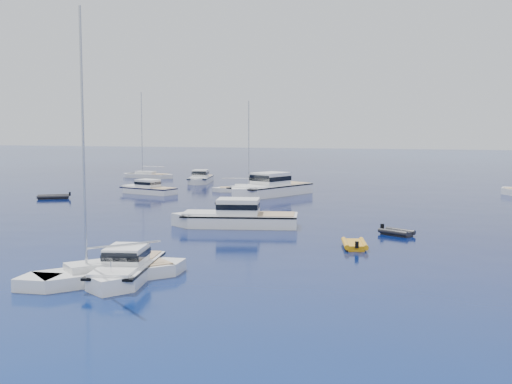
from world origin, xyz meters
TOP-DOWN VIEW (x-y plane):
  - ground at (0.00, 0.00)m, footprint 400.00×400.00m
  - motor_cruiser_near at (-0.76, -6.10)m, footprint 4.24×9.21m
  - motor_cruiser_centre at (-0.50, 13.94)m, footprint 12.00×5.58m
  - motor_cruiser_far_l at (-19.19, 36.87)m, footprint 9.12×5.17m
  - motor_cruiser_distant at (-3.84, 38.56)m, footprint 9.72×14.09m
  - motor_cruiser_horizon at (-18.13, 53.35)m, footprint 4.54×9.63m
  - sailboat_fore at (-1.70, -6.75)m, footprint 9.00×9.62m
  - sailboat_centre at (-8.33, 42.32)m, footprint 8.45×4.32m
  - sailboat_far_l at (-29.58, 59.86)m, footprint 9.99×3.66m
  - tender_yellow at (10.41, 6.87)m, footprint 2.65×3.87m
  - tender_grey_near at (12.94, 13.01)m, footprint 3.20×2.82m
  - tender_grey_far at (-27.28, 28.67)m, footprint 4.28×3.61m

SIDE VIEW (x-z plane):
  - ground at x=0.00m, z-range 0.00..0.00m
  - motor_cruiser_near at x=-0.76m, z-range -1.16..1.16m
  - motor_cruiser_centre at x=-0.50m, z-range -1.52..1.52m
  - motor_cruiser_far_l at x=-19.19m, z-range -1.14..1.14m
  - motor_cruiser_distant at x=-3.84m, z-range -1.79..1.79m
  - motor_cruiser_horizon at x=-18.13m, z-range -1.21..1.21m
  - sailboat_fore at x=-1.70m, z-range -7.69..7.69m
  - sailboat_centre at x=-8.33m, z-range -6.01..6.01m
  - sailboat_far_l at x=-29.58m, z-range -7.17..7.17m
  - tender_yellow at x=10.41m, z-range -0.47..0.47m
  - tender_grey_near at x=12.94m, z-range -0.47..0.47m
  - tender_grey_far at x=-27.28m, z-range -0.47..0.47m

